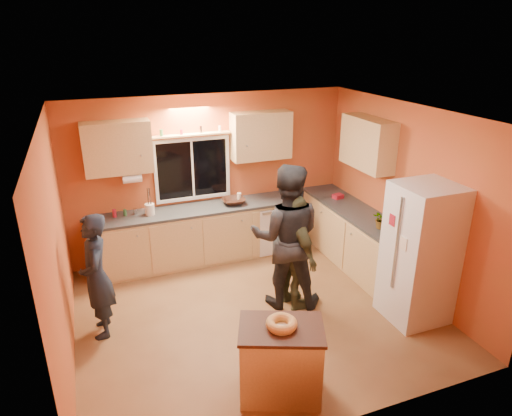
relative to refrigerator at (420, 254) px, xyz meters
name	(u,v)px	position (x,y,z in m)	size (l,w,h in m)	color
ground	(255,312)	(-1.89, 0.80, -0.90)	(4.50, 4.50, 0.00)	brown
room_shell	(252,186)	(-1.77, 1.21, 0.72)	(4.54, 4.04, 2.61)	#AF5E2D
back_counter	(219,231)	(-1.88, 2.50, -0.45)	(4.23, 0.62, 0.90)	tan
right_counter	(363,243)	(0.06, 1.30, -0.45)	(0.62, 1.84, 0.90)	tan
refrigerator	(420,254)	(0.00, 0.00, 0.00)	(0.72, 0.70, 1.80)	silver
island	(281,360)	(-2.16, -0.64, -0.49)	(0.98, 0.84, 0.80)	tan
bundt_pastry	(282,323)	(-2.16, -0.64, -0.05)	(0.31, 0.31, 0.09)	tan
person_left	(96,276)	(-3.79, 1.08, -0.12)	(0.57, 0.37, 1.56)	black
person_center	(286,237)	(-1.42, 0.89, 0.08)	(0.95, 0.74, 1.96)	black
person_right	(295,253)	(-1.35, 0.76, -0.11)	(0.93, 0.39, 1.58)	#373B25
mixing_bowl	(234,201)	(-1.62, 2.48, 0.04)	(0.36, 0.36, 0.09)	black
utensil_crock	(150,209)	(-2.93, 2.49, 0.09)	(0.14, 0.14, 0.17)	#EDDFC6
potted_plant	(382,219)	(0.01, 0.84, 0.14)	(0.25, 0.22, 0.28)	gray
red_box	(338,196)	(0.06, 2.10, 0.04)	(0.16, 0.12, 0.07)	maroon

